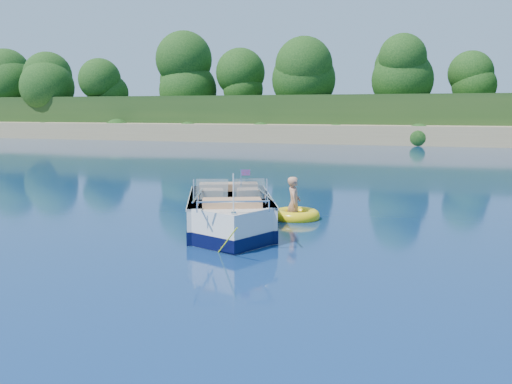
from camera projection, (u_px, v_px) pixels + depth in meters
ground at (360, 254)px, 10.84m from camera, size 160.00×160.00×0.00m
shoreline at (437, 124)px, 70.47m from camera, size 170.00×59.00×6.00m
treeline at (434, 76)px, 48.48m from camera, size 150.00×7.12×8.19m
motorboat at (230, 216)px, 12.87m from camera, size 3.13×4.90×1.74m
tow_tube at (296, 215)px, 14.37m from camera, size 1.48×1.48×0.32m
boy at (294, 218)px, 14.43m from camera, size 0.54×0.82×1.48m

